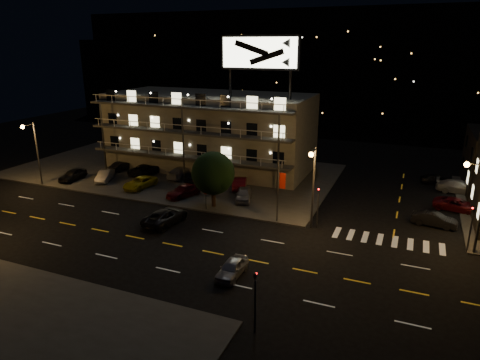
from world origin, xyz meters
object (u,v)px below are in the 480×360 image
at_px(lot_car_4, 244,194).
at_px(lot_car_7, 182,172).
at_px(road_car_west, 166,216).
at_px(tree, 213,174).
at_px(road_car_east, 232,268).
at_px(lot_car_2, 140,183).
at_px(side_car_0, 434,219).

relative_size(lot_car_4, lot_car_7, 0.81).
height_order(lot_car_7, road_car_west, lot_car_7).
relative_size(tree, road_car_west, 1.14).
xyz_separation_m(tree, lot_car_7, (-8.46, 7.84, -2.87)).
height_order(road_car_east, road_car_west, road_car_west).
bearing_deg(lot_car_2, side_car_0, 7.45).
xyz_separation_m(lot_car_2, lot_car_7, (2.58, 5.67, 0.07)).
relative_size(lot_car_7, road_car_east, 1.33).
bearing_deg(lot_car_7, lot_car_4, 159.63).
bearing_deg(lot_car_7, lot_car_2, 69.36).
height_order(lot_car_2, lot_car_7, lot_car_7).
xyz_separation_m(lot_car_7, side_car_0, (30.55, -4.09, -0.19)).
relative_size(tree, lot_car_4, 1.48).
xyz_separation_m(lot_car_2, road_car_west, (8.59, -7.93, -0.07)).
xyz_separation_m(lot_car_2, road_car_east, (18.68, -14.64, -0.16)).
distance_m(lot_car_4, road_car_east, 16.36).
bearing_deg(side_car_0, lot_car_4, 99.05).
height_order(side_car_0, road_car_east, side_car_0).
xyz_separation_m(tree, lot_car_4, (2.34, 2.99, -2.90)).
distance_m(lot_car_2, road_car_east, 23.74).
distance_m(road_car_east, road_car_west, 12.12).
bearing_deg(lot_car_2, lot_car_4, 8.26).
bearing_deg(road_car_east, road_car_west, 147.14).
height_order(tree, lot_car_2, tree).
bearing_deg(lot_car_2, lot_car_7, 70.28).
height_order(lot_car_4, side_car_0, lot_car_4).
relative_size(lot_car_4, side_car_0, 0.98).
bearing_deg(road_car_west, lot_car_7, -60.18).
bearing_deg(lot_car_2, tree, -6.40).
height_order(lot_car_4, road_car_east, lot_car_4).
xyz_separation_m(lot_car_2, lot_car_4, (13.37, 0.83, 0.04)).
bearing_deg(lot_car_2, road_car_east, -33.37).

